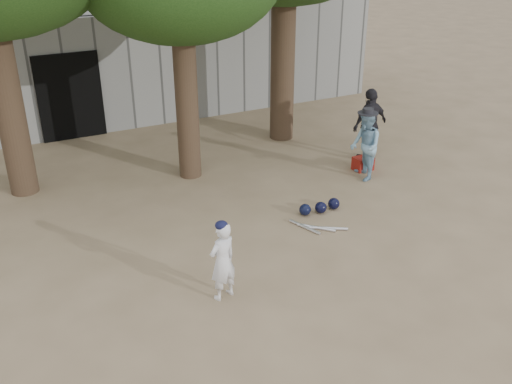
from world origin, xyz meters
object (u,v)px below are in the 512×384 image
spectator_blue (365,146)px  spectator_dark (370,125)px  red_bag (363,163)px  boy_player (223,261)px

spectator_blue → spectator_dark: (0.76, 0.85, 0.10)m
spectator_blue → red_bag: (0.29, 0.39, -0.61)m
spectator_dark → spectator_blue: bearing=39.4°
boy_player → spectator_blue: bearing=-166.7°
red_bag → spectator_dark: bearing=44.8°
spectator_blue → red_bag: bearing=160.6°
spectator_dark → red_bag: (-0.47, -0.47, -0.71)m
spectator_dark → boy_player: bearing=24.3°
spectator_blue → spectator_dark: bearing=156.0°
boy_player → spectator_blue: spectator_blue is taller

